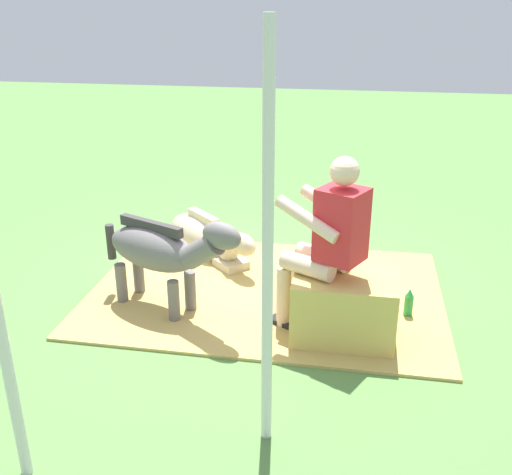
% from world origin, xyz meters
% --- Properties ---
extents(ground_plane, '(24.00, 24.00, 0.00)m').
position_xyz_m(ground_plane, '(0.00, 0.00, 0.00)').
color(ground_plane, '#568442').
extents(hay_patch, '(2.95, 2.07, 0.02)m').
position_xyz_m(hay_patch, '(-0.17, 0.07, 0.01)').
color(hay_patch, tan).
rests_on(hay_patch, ground).
extents(hay_bale, '(0.74, 0.49, 0.50)m').
position_xyz_m(hay_bale, '(-0.84, 0.69, 0.25)').
color(hay_bale, tan).
rests_on(hay_bale, ground).
extents(person_seated, '(0.72, 0.59, 1.38)m').
position_xyz_m(person_seated, '(-0.68, 0.64, 0.77)').
color(person_seated, beige).
rests_on(person_seated, ground).
extents(pony_standing, '(1.27, 0.72, 0.88)m').
position_xyz_m(pony_standing, '(0.59, 0.50, 0.52)').
color(pony_standing, slate).
rests_on(pony_standing, ground).
extents(pony_lying, '(1.16, 1.11, 0.42)m').
position_xyz_m(pony_lying, '(0.55, -0.64, 0.19)').
color(pony_lying, beige).
rests_on(pony_lying, ground).
extents(soda_bottle, '(0.07, 0.07, 0.25)m').
position_xyz_m(soda_bottle, '(-1.34, 0.28, 0.12)').
color(soda_bottle, '#268C3F').
rests_on(soda_bottle, ground).
extents(tent_pole_left, '(0.06, 0.06, 2.29)m').
position_xyz_m(tent_pole_left, '(-0.45, 1.81, 1.15)').
color(tent_pole_left, silver).
rests_on(tent_pole_left, ground).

